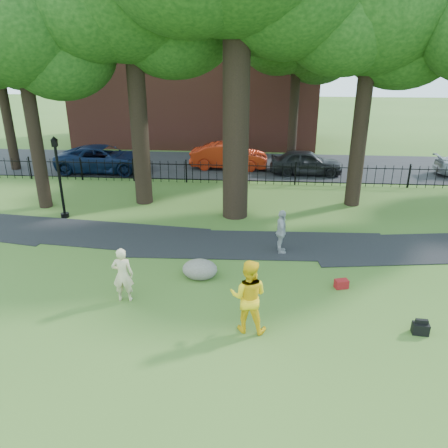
# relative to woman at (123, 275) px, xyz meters

# --- Properties ---
(ground) EXTENTS (120.00, 120.00, 0.00)m
(ground) POSITION_rel_woman_xyz_m (2.86, 0.31, -0.84)
(ground) COLOR #395D20
(ground) RESTS_ON ground
(footpath) EXTENTS (36.07, 3.85, 0.03)m
(footpath) POSITION_rel_woman_xyz_m (3.86, 4.21, -0.84)
(footpath) COLOR black
(footpath) RESTS_ON ground
(street) EXTENTS (80.00, 7.00, 0.02)m
(street) POSITION_rel_woman_xyz_m (2.86, 16.31, -0.84)
(street) COLOR black
(street) RESTS_ON ground
(iron_fence) EXTENTS (44.00, 0.04, 1.20)m
(iron_fence) POSITION_rel_woman_xyz_m (2.86, 12.31, -0.24)
(iron_fence) COLOR black
(iron_fence) RESTS_ON ground
(brick_building) EXTENTS (18.00, 8.00, 12.00)m
(brick_building) POSITION_rel_woman_xyz_m (-1.14, 24.31, 5.16)
(brick_building) COLOR brown
(brick_building) RESTS_ON ground
(tree_row) EXTENTS (26.82, 7.96, 12.42)m
(tree_row) POSITION_rel_woman_xyz_m (3.38, 8.72, 7.31)
(tree_row) COLOR black
(tree_row) RESTS_ON ground
(woman) EXTENTS (0.65, 0.46, 1.69)m
(woman) POSITION_rel_woman_xyz_m (0.00, 0.00, 0.00)
(woman) COLOR beige
(woman) RESTS_ON ground
(man) EXTENTS (1.07, 0.88, 2.03)m
(man) POSITION_rel_woman_xyz_m (3.69, -1.17, 0.17)
(man) COLOR yellow
(man) RESTS_ON ground
(pedestrian) EXTENTS (0.46, 0.99, 1.65)m
(pedestrian) POSITION_rel_woman_xyz_m (4.74, 3.63, -0.02)
(pedestrian) COLOR #9F9FA3
(pedestrian) RESTS_ON ground
(boulder) EXTENTS (1.23, 0.98, 0.67)m
(boulder) POSITION_rel_woman_xyz_m (2.04, 1.57, -0.51)
(boulder) COLOR #5F594F
(boulder) RESTS_ON ground
(lamppost) EXTENTS (0.36, 0.36, 3.59)m
(lamppost) POSITION_rel_woman_xyz_m (-4.64, 6.49, 0.92)
(lamppost) COLOR black
(lamppost) RESTS_ON ground
(backpack) EXTENTS (0.43, 0.29, 0.31)m
(backpack) POSITION_rel_woman_xyz_m (8.20, -1.00, -0.69)
(backpack) COLOR black
(backpack) RESTS_ON ground
(red_bag) EXTENTS (0.45, 0.35, 0.28)m
(red_bag) POSITION_rel_woman_xyz_m (6.54, 1.24, -0.71)
(red_bag) COLOR maroon
(red_bag) RESTS_ON ground
(red_sedan) EXTENTS (4.77, 1.78, 1.56)m
(red_sedan) POSITION_rel_woman_xyz_m (1.99, 15.56, -0.07)
(red_sedan) COLOR #A8230C
(red_sedan) RESTS_ON ground
(navy_van) EXTENTS (5.63, 2.60, 1.56)m
(navy_van) POSITION_rel_woman_xyz_m (-5.47, 14.22, -0.06)
(navy_van) COLOR #0B1837
(navy_van) RESTS_ON ground
(grey_car) EXTENTS (4.24, 1.74, 1.44)m
(grey_car) POSITION_rel_woman_xyz_m (6.64, 14.61, -0.13)
(grey_car) COLOR black
(grey_car) RESTS_ON ground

